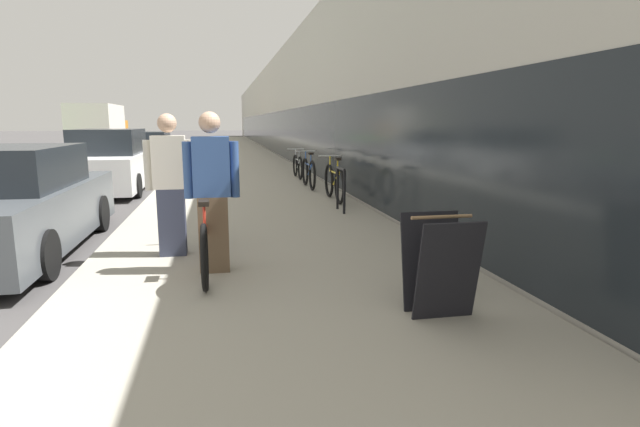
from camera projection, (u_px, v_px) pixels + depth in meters
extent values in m
cube|color=#A39E8E|center=(233.00, 157.00, 25.25)|extent=(4.58, 70.00, 0.12)
cube|color=#BCB7AD|center=(338.00, 110.00, 33.91)|extent=(10.00, 70.00, 5.24)
cube|color=#1E2328|center=(266.00, 131.00, 33.21)|extent=(0.10, 63.00, 2.20)
cube|color=#3D7533|center=(8.00, 156.00, 26.85)|extent=(4.25, 70.00, 0.03)
torus|color=black|center=(209.00, 218.00, 7.12)|extent=(0.06, 0.69, 0.69)
torus|color=black|center=(205.00, 258.00, 5.03)|extent=(0.06, 0.69, 0.69)
cylinder|color=red|center=(207.00, 217.00, 6.04)|extent=(0.04, 1.85, 0.04)
cylinder|color=red|center=(206.00, 233.00, 5.63)|extent=(0.04, 1.10, 0.32)
cylinder|color=red|center=(204.00, 216.00, 5.34)|extent=(0.03, 0.03, 0.29)
cube|color=black|center=(204.00, 203.00, 5.31)|extent=(0.11, 0.22, 0.05)
cylinder|color=red|center=(208.00, 194.00, 6.89)|extent=(0.03, 0.03, 0.30)
cylinder|color=silver|center=(207.00, 184.00, 6.86)|extent=(0.52, 0.03, 0.03)
cube|color=brown|center=(214.00, 234.00, 5.70)|extent=(0.33, 0.24, 0.87)
cube|color=#33518E|center=(211.00, 167.00, 5.56)|extent=(0.41, 0.24, 0.67)
cylinder|color=#33518E|center=(188.00, 170.00, 5.52)|extent=(0.10, 0.10, 0.63)
cylinder|color=#33518E|center=(235.00, 169.00, 5.61)|extent=(0.10, 0.10, 0.63)
sphere|color=tan|center=(209.00, 122.00, 5.47)|extent=(0.24, 0.24, 0.24)
cube|color=#33384C|center=(172.00, 222.00, 6.40)|extent=(0.33, 0.24, 0.86)
cube|color=beige|center=(169.00, 162.00, 6.26)|extent=(0.40, 0.24, 0.66)
cylinder|color=beige|center=(148.00, 165.00, 6.22)|extent=(0.10, 0.10, 0.63)
cylinder|color=beige|center=(190.00, 165.00, 6.31)|extent=(0.10, 0.10, 0.63)
sphere|color=tan|center=(167.00, 123.00, 6.17)|extent=(0.24, 0.24, 0.24)
cylinder|color=black|center=(344.00, 192.00, 9.27)|extent=(0.05, 0.05, 0.82)
cylinder|color=black|center=(338.00, 188.00, 9.80)|extent=(0.05, 0.05, 0.82)
cylinder|color=black|center=(341.00, 169.00, 9.46)|extent=(0.05, 0.55, 0.05)
torus|color=black|center=(329.00, 180.00, 11.38)|extent=(0.06, 0.77, 0.77)
torus|color=black|center=(340.00, 186.00, 10.38)|extent=(0.06, 0.77, 0.77)
cylinder|color=yellow|center=(334.00, 172.00, 10.84)|extent=(0.04, 0.88, 0.04)
cylinder|color=yellow|center=(336.00, 178.00, 10.66)|extent=(0.04, 0.54, 0.35)
cylinder|color=yellow|center=(338.00, 166.00, 10.49)|extent=(0.03, 0.03, 0.32)
cube|color=black|center=(338.00, 159.00, 10.46)|extent=(0.11, 0.22, 0.05)
cylinder|color=yellow|center=(330.00, 163.00, 11.23)|extent=(0.03, 0.03, 0.33)
cylinder|color=silver|center=(330.00, 156.00, 11.20)|extent=(0.52, 0.03, 0.03)
torus|color=black|center=(305.00, 171.00, 13.52)|extent=(0.06, 0.75, 0.75)
torus|color=black|center=(312.00, 175.00, 12.49)|extent=(0.06, 0.75, 0.75)
cylinder|color=#2D56A8|center=(309.00, 165.00, 12.96)|extent=(0.04, 0.91, 0.04)
cylinder|color=#2D56A8|center=(310.00, 170.00, 12.78)|extent=(0.04, 0.55, 0.34)
cylinder|color=#2D56A8|center=(311.00, 160.00, 12.61)|extent=(0.03, 0.03, 0.31)
cube|color=black|center=(311.00, 153.00, 12.58)|extent=(0.11, 0.22, 0.05)
cylinder|color=#2D56A8|center=(306.00, 157.00, 13.37)|extent=(0.03, 0.03, 0.33)
cylinder|color=silver|center=(306.00, 151.00, 13.34)|extent=(0.52, 0.03, 0.03)
torus|color=black|center=(295.00, 165.00, 15.78)|extent=(0.06, 0.70, 0.70)
torus|color=black|center=(300.00, 168.00, 14.81)|extent=(0.06, 0.70, 0.70)
cylinder|color=#B7BCC1|center=(298.00, 160.00, 15.25)|extent=(0.04, 0.85, 0.04)
cylinder|color=#B7BCC1|center=(299.00, 163.00, 15.08)|extent=(0.04, 0.52, 0.32)
cylinder|color=#B7BCC1|center=(299.00, 156.00, 14.92)|extent=(0.03, 0.03, 0.29)
cube|color=black|center=(299.00, 151.00, 14.89)|extent=(0.11, 0.22, 0.05)
cylinder|color=#B7BCC1|center=(296.00, 154.00, 15.63)|extent=(0.03, 0.03, 0.30)
cylinder|color=silver|center=(295.00, 149.00, 15.61)|extent=(0.52, 0.03, 0.03)
cube|color=black|center=(449.00, 272.00, 4.23)|extent=(0.56, 0.20, 0.89)
cube|color=black|center=(431.00, 260.00, 4.57)|extent=(0.56, 0.20, 0.89)
cylinder|color=#93704C|center=(442.00, 217.00, 4.32)|extent=(0.56, 0.03, 0.03)
cube|color=#4C5156|center=(15.00, 216.00, 6.84)|extent=(1.66, 4.55, 0.78)
cube|color=#1E2328|center=(10.00, 167.00, 6.72)|extent=(1.43, 2.27, 0.56)
cylinder|color=black|center=(99.00, 213.00, 8.35)|extent=(0.22, 0.60, 0.60)
cylinder|color=black|center=(43.00, 255.00, 5.72)|extent=(0.22, 0.60, 0.60)
cube|color=white|center=(111.00, 170.00, 13.14)|extent=(1.77, 4.66, 0.84)
cube|color=#1E2328|center=(109.00, 141.00, 13.01)|extent=(1.52, 2.33, 0.64)
cylinder|color=black|center=(92.00, 175.00, 14.38)|extent=(0.22, 0.60, 0.60)
cylinder|color=black|center=(151.00, 174.00, 14.70)|extent=(0.22, 0.60, 0.60)
cylinder|color=black|center=(62.00, 187.00, 11.68)|extent=(0.22, 0.60, 0.60)
cylinder|color=black|center=(136.00, 186.00, 12.00)|extent=(0.22, 0.60, 0.60)
cube|color=silver|center=(148.00, 157.00, 18.53)|extent=(1.74, 4.17, 0.76)
cube|color=#1E2328|center=(147.00, 139.00, 18.41)|extent=(1.50, 2.08, 0.55)
cylinder|color=black|center=(131.00, 161.00, 19.62)|extent=(0.22, 0.60, 0.60)
cylinder|color=black|center=(174.00, 160.00, 19.93)|extent=(0.22, 0.60, 0.60)
cylinder|color=black|center=(119.00, 166.00, 17.21)|extent=(0.22, 0.60, 0.60)
cylinder|color=black|center=(167.00, 166.00, 17.52)|extent=(0.22, 0.60, 0.60)
cube|color=orange|center=(109.00, 133.00, 32.78)|extent=(2.20, 1.60, 1.69)
cube|color=silver|center=(97.00, 127.00, 29.61)|extent=(2.40, 4.79, 2.61)
cylinder|color=black|center=(90.00, 144.00, 32.29)|extent=(0.28, 0.84, 0.84)
cylinder|color=black|center=(126.00, 144.00, 32.71)|extent=(0.28, 0.84, 0.84)
cylinder|color=black|center=(74.00, 147.00, 28.68)|extent=(0.28, 0.84, 0.84)
cylinder|color=black|center=(114.00, 146.00, 29.10)|extent=(0.28, 0.84, 0.84)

